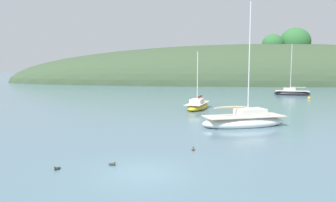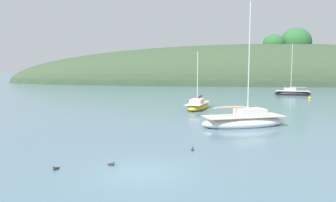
{
  "view_description": "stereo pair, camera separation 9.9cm",
  "coord_description": "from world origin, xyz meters",
  "px_view_note": "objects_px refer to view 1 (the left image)",
  "views": [
    {
      "loc": [
        2.05,
        -14.95,
        5.07
      ],
      "look_at": [
        0.0,
        20.0,
        1.2
      ],
      "focal_mm": 35.1,
      "sensor_mm": 36.0,
      "label": 1
    },
    {
      "loc": [
        2.15,
        -14.95,
        5.07
      ],
      "look_at": [
        0.0,
        20.0,
        1.2
      ],
      "focal_mm": 35.1,
      "sensor_mm": 36.0,
      "label": 2
    }
  ],
  "objects_px": {
    "sailboat_red_portside": "(198,106)",
    "duck_lead": "(112,164)",
    "duck_trailing": "(57,169)",
    "sailboat_cream_ketch": "(292,93)",
    "mooring_buoy_outer": "(309,98)",
    "sailboat_orange_cutter": "(244,121)",
    "duck_lone_left": "(193,149)"
  },
  "relations": [
    {
      "from": "sailboat_red_portside",
      "to": "duck_lead",
      "type": "bearing_deg",
      "value": -102.91
    },
    {
      "from": "sailboat_cream_ketch",
      "to": "duck_lone_left",
      "type": "xyz_separation_m",
      "value": [
        -17.25,
        -37.14,
        -0.31
      ]
    },
    {
      "from": "duck_lead",
      "to": "mooring_buoy_outer",
      "type": "bearing_deg",
      "value": 57.15
    },
    {
      "from": "duck_lone_left",
      "to": "mooring_buoy_outer",
      "type": "bearing_deg",
      "value": 59.95
    },
    {
      "from": "mooring_buoy_outer",
      "to": "duck_trailing",
      "type": "relative_size",
      "value": 1.33
    },
    {
      "from": "sailboat_cream_ketch",
      "to": "mooring_buoy_outer",
      "type": "relative_size",
      "value": 16.15
    },
    {
      "from": "duck_lone_left",
      "to": "duck_lead",
      "type": "bearing_deg",
      "value": -142.29
    },
    {
      "from": "sailboat_cream_ketch",
      "to": "mooring_buoy_outer",
      "type": "xyz_separation_m",
      "value": [
        0.61,
        -6.27,
        -0.25
      ]
    },
    {
      "from": "sailboat_red_portside",
      "to": "duck_trailing",
      "type": "height_order",
      "value": "sailboat_red_portside"
    },
    {
      "from": "duck_lead",
      "to": "duck_lone_left",
      "type": "bearing_deg",
      "value": 37.71
    },
    {
      "from": "sailboat_cream_ketch",
      "to": "duck_lead",
      "type": "distance_m",
      "value": 45.66
    },
    {
      "from": "sailboat_red_portside",
      "to": "duck_lone_left",
      "type": "height_order",
      "value": "sailboat_red_portside"
    },
    {
      "from": "mooring_buoy_outer",
      "to": "duck_lone_left",
      "type": "height_order",
      "value": "mooring_buoy_outer"
    },
    {
      "from": "duck_trailing",
      "to": "sailboat_orange_cutter",
      "type": "bearing_deg",
      "value": 47.58
    },
    {
      "from": "duck_lone_left",
      "to": "duck_lead",
      "type": "height_order",
      "value": "same"
    },
    {
      "from": "sailboat_orange_cutter",
      "to": "duck_lone_left",
      "type": "xyz_separation_m",
      "value": [
        -4.36,
        -8.04,
        -0.39
      ]
    },
    {
      "from": "sailboat_orange_cutter",
      "to": "duck_lead",
      "type": "bearing_deg",
      "value": -127.11
    },
    {
      "from": "sailboat_cream_ketch",
      "to": "duck_trailing",
      "type": "xyz_separation_m",
      "value": [
        -23.91,
        -41.17,
        -0.31
      ]
    },
    {
      "from": "sailboat_cream_ketch",
      "to": "sailboat_red_portside",
      "type": "bearing_deg",
      "value": -131.45
    },
    {
      "from": "sailboat_red_portside",
      "to": "duck_lone_left",
      "type": "distance_m",
      "value": 18.6
    },
    {
      "from": "duck_trailing",
      "to": "duck_lone_left",
      "type": "bearing_deg",
      "value": 31.19
    },
    {
      "from": "sailboat_red_portside",
      "to": "sailboat_orange_cutter",
      "type": "bearing_deg",
      "value": -71.57
    },
    {
      "from": "mooring_buoy_outer",
      "to": "duck_lead",
      "type": "height_order",
      "value": "mooring_buoy_outer"
    },
    {
      "from": "sailboat_orange_cutter",
      "to": "mooring_buoy_outer",
      "type": "height_order",
      "value": "sailboat_orange_cutter"
    },
    {
      "from": "duck_lead",
      "to": "duck_trailing",
      "type": "xyz_separation_m",
      "value": [
        -2.53,
        -0.83,
        0.0
      ]
    },
    {
      "from": "sailboat_cream_ketch",
      "to": "mooring_buoy_outer",
      "type": "bearing_deg",
      "value": -84.41
    },
    {
      "from": "sailboat_red_portside",
      "to": "sailboat_cream_ketch",
      "type": "xyz_separation_m",
      "value": [
        16.39,
        18.56,
        0.0
      ]
    },
    {
      "from": "duck_lead",
      "to": "sailboat_orange_cutter",
      "type": "bearing_deg",
      "value": 52.89
    },
    {
      "from": "sailboat_orange_cutter",
      "to": "duck_trailing",
      "type": "height_order",
      "value": "sailboat_orange_cutter"
    },
    {
      "from": "sailboat_red_portside",
      "to": "duck_trailing",
      "type": "xyz_separation_m",
      "value": [
        -7.52,
        -22.61,
        -0.31
      ]
    },
    {
      "from": "duck_lone_left",
      "to": "duck_trailing",
      "type": "bearing_deg",
      "value": -148.81
    },
    {
      "from": "sailboat_cream_ketch",
      "to": "duck_trailing",
      "type": "bearing_deg",
      "value": -120.15
    }
  ]
}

